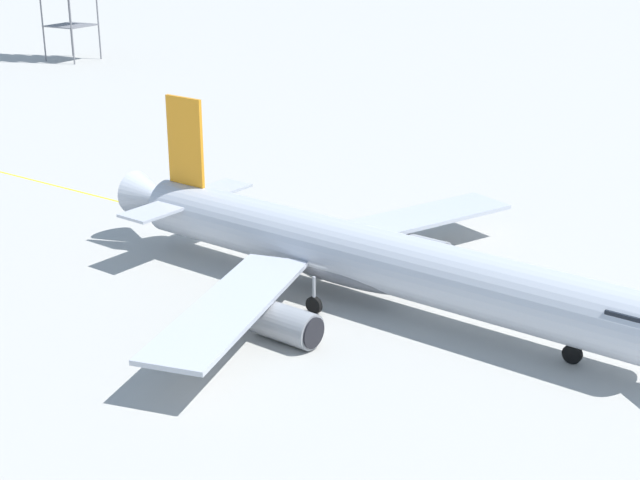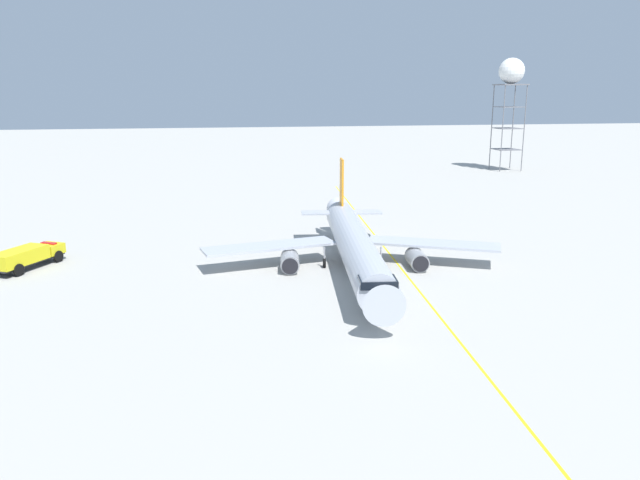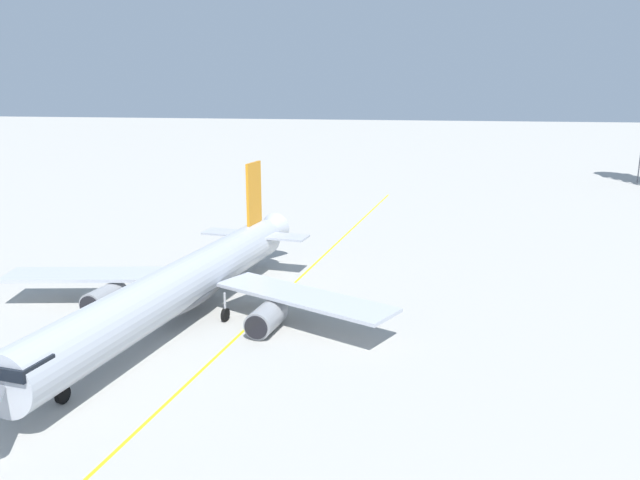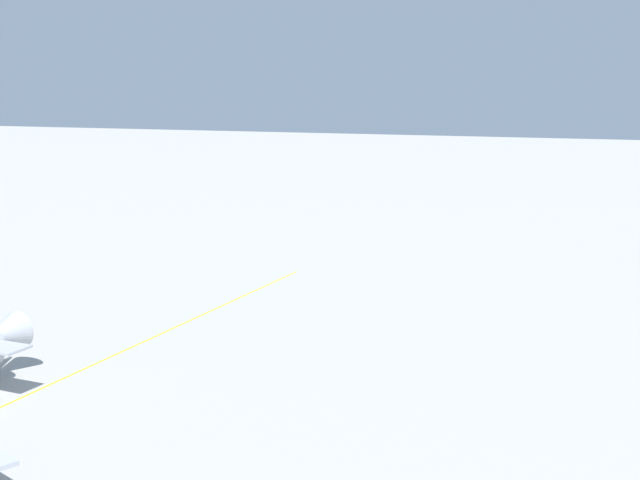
# 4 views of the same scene
# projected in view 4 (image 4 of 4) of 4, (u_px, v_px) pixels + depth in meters

# --- Properties ---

